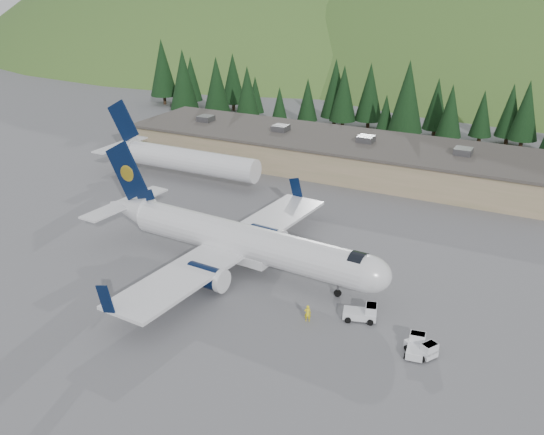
{
  "coord_description": "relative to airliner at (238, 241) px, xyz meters",
  "views": [
    {
      "loc": [
        29.66,
        -50.98,
        30.66
      ],
      "look_at": [
        0.0,
        6.0,
        4.0
      ],
      "focal_mm": 40.0,
      "sensor_mm": 36.0,
      "label": 1
    }
  ],
  "objects": [
    {
      "name": "airliner",
      "position": [
        0.0,
        0.0,
        0.0
      ],
      "size": [
        36.57,
        34.32,
        12.13
      ],
      "rotation": [
        0.0,
        0.0,
        -0.07
      ],
      "color": "white",
      "rests_on": "ground"
    },
    {
      "name": "second_airliner",
      "position": [
        -23.86,
        21.92,
        0.09
      ],
      "size": [
        27.5,
        11.0,
        10.05
      ],
      "color": "white",
      "rests_on": "ground"
    },
    {
      "name": "baggage_tug_b",
      "position": [
        22.17,
        -6.74,
        -2.58
      ],
      "size": [
        3.07,
        2.61,
        1.47
      ],
      "rotation": [
        0.0,
        0.0,
        -0.52
      ],
      "color": "white",
      "rests_on": "ground"
    },
    {
      "name": "baggage_tug_a",
      "position": [
        15.74,
        -3.82,
        -2.5
      ],
      "size": [
        3.39,
        2.54,
        1.64
      ],
      "rotation": [
        0.0,
        0.0,
        0.29
      ],
      "color": "white",
      "rests_on": "ground"
    },
    {
      "name": "baggage_tug_c",
      "position": [
        21.55,
        -6.67,
        -2.56
      ],
      "size": [
        2.03,
        2.98,
        1.49
      ],
      "rotation": [
        0.0,
        0.0,
        1.72
      ],
      "color": "white",
      "rests_on": "ground"
    },
    {
      "name": "ground",
      "position": [
        1.07,
        -0.08,
        -3.23
      ],
      "size": [
        600.0,
        600.0,
        0.0
      ],
      "primitive_type": "plane",
      "color": "#5C5C61"
    },
    {
      "name": "tree_line",
      "position": [
        -8.67,
        61.52,
        4.06
      ],
      "size": [
        114.37,
        18.45,
        14.06
      ],
      "color": "black",
      "rests_on": "ground"
    },
    {
      "name": "terminal_building",
      "position": [
        -3.94,
        37.92,
        -0.61
      ],
      "size": [
        71.0,
        17.0,
        6.1
      ],
      "color": "#91875C",
      "rests_on": "ground"
    },
    {
      "name": "ramp_worker",
      "position": [
        11.25,
        -6.45,
        -2.38
      ],
      "size": [
        0.73,
        0.61,
        1.7
      ],
      "primitive_type": "imported",
      "rotation": [
        0.0,
        0.0,
        3.53
      ],
      "color": "yellow",
      "rests_on": "ground"
    }
  ]
}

